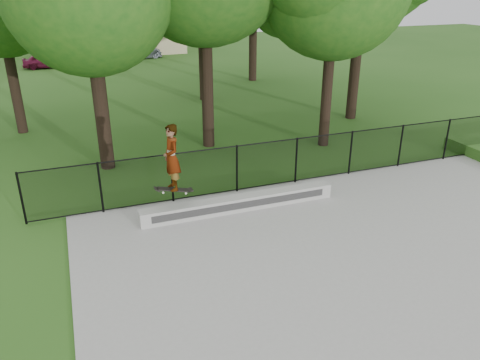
% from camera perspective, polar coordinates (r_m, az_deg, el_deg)
% --- Properties ---
extents(ground, '(100.00, 100.00, 0.00)m').
position_cam_1_polar(ground, '(10.98, 21.00, -12.13)').
color(ground, '#275618').
rests_on(ground, ground).
extents(concrete_slab, '(14.00, 12.00, 0.06)m').
position_cam_1_polar(concrete_slab, '(10.96, 21.02, -12.00)').
color(concrete_slab, '#989893').
rests_on(concrete_slab, ground).
extents(grind_ledge, '(5.64, 0.40, 0.41)m').
position_cam_1_polar(grind_ledge, '(13.22, -0.04, -2.82)').
color(grind_ledge, '#A2A29D').
rests_on(grind_ledge, concrete_slab).
extents(car_a, '(3.14, 1.31, 1.07)m').
position_cam_1_polar(car_a, '(38.34, -22.66, 13.26)').
color(car_a, maroon).
rests_on(car_a, ground).
extents(car_b, '(4.00, 2.27, 1.37)m').
position_cam_1_polar(car_b, '(39.54, -20.32, 14.07)').
color(car_b, black).
rests_on(car_b, ground).
extents(car_c, '(4.37, 2.77, 1.28)m').
position_cam_1_polar(car_c, '(40.83, -12.60, 15.11)').
color(car_c, '#A3A8B9').
rests_on(car_c, ground).
extents(skater_airborne, '(0.83, 0.68, 1.93)m').
position_cam_1_polar(skater_airborne, '(12.08, -8.33, 2.59)').
color(skater_airborne, black).
rests_on(skater_airborne, ground).
extents(chainlink_fence, '(16.06, 0.06, 1.50)m').
position_cam_1_polar(chainlink_fence, '(14.90, 6.87, 2.40)').
color(chainlink_fence, black).
rests_on(chainlink_fence, concrete_slab).
extents(distant_building, '(12.40, 6.40, 4.30)m').
position_cam_1_polar(distant_building, '(44.82, -15.39, 17.51)').
color(distant_building, tan).
rests_on(distant_building, ground).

